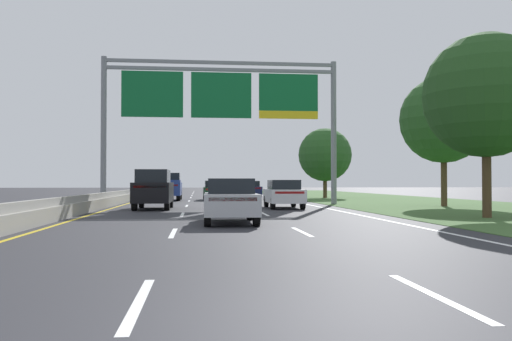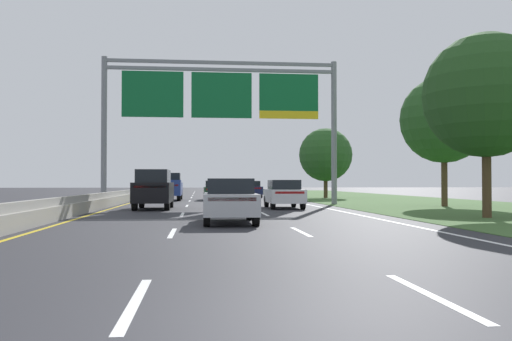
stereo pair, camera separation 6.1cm
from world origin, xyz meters
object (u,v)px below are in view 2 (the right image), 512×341
object	(u,v)px
pickup_truck_blue	(169,187)
car_silver_centre_lane_sedan	(230,200)
car_darkgreen_centre_lane_sedan	(215,190)
car_black_left_lane_suv	(154,189)
roadside_tree_near	(486,95)
car_navy_right_lane_sedan	(251,189)
roadside_tree_mid	(444,120)
roadside_tree_far	(326,155)
car_white_right_lane_sedan	(284,193)
overhead_sign_gantry	(222,101)

from	to	relation	value
pickup_truck_blue	car_silver_centre_lane_sedan	size ratio (longest dim) A/B	1.22
car_darkgreen_centre_lane_sedan	car_silver_centre_lane_sedan	xyz separation A→B (m)	(-0.19, -25.19, 0.00)
pickup_truck_blue	car_black_left_lane_suv	distance (m)	14.51
roadside_tree_near	car_navy_right_lane_sedan	bearing A→B (deg)	102.46
car_darkgreen_centre_lane_sedan	roadside_tree_near	world-z (taller)	roadside_tree_near
pickup_truck_blue	roadside_tree_mid	world-z (taller)	roadside_tree_mid
pickup_truck_blue	roadside_tree_far	xyz separation A→B (m)	(13.89, 4.68, 2.88)
car_silver_centre_lane_sedan	roadside_tree_mid	size ratio (longest dim) A/B	0.57
car_darkgreen_centre_lane_sedan	car_silver_centre_lane_sedan	distance (m)	25.19
roadside_tree_near	car_black_left_lane_suv	bearing A→B (deg)	147.53
pickup_truck_blue	car_navy_right_lane_sedan	distance (m)	10.09
car_black_left_lane_suv	car_navy_right_lane_sedan	bearing A→B (deg)	-18.14
car_white_right_lane_sedan	roadside_tree_mid	world-z (taller)	roadside_tree_mid
car_darkgreen_centre_lane_sedan	car_black_left_lane_suv	bearing A→B (deg)	165.40
car_navy_right_lane_sedan	roadside_tree_mid	distance (m)	22.88
car_navy_right_lane_sedan	car_darkgreen_centre_lane_sedan	bearing A→B (deg)	152.06
car_silver_centre_lane_sedan	car_black_left_lane_suv	bearing A→B (deg)	19.66
pickup_truck_blue	roadside_tree_near	distance (m)	27.53
car_black_left_lane_suv	roadside_tree_near	world-z (taller)	roadside_tree_near
car_white_right_lane_sedan	pickup_truck_blue	bearing A→B (deg)	27.03
car_silver_centre_lane_sedan	car_darkgreen_centre_lane_sedan	bearing A→B (deg)	0.67
pickup_truck_blue	roadside_tree_near	xyz separation A→B (m)	(13.96, -23.41, 3.88)
car_darkgreen_centre_lane_sedan	roadside_tree_near	distance (m)	26.05
car_silver_centre_lane_sedan	car_white_right_lane_sedan	bearing A→B (deg)	-17.36
car_darkgreen_centre_lane_sedan	car_navy_right_lane_sedan	bearing A→B (deg)	-27.67
car_silver_centre_lane_sedan	roadside_tree_far	xyz separation A→B (m)	(10.39, 29.69, 3.14)
car_black_left_lane_suv	roadside_tree_mid	bearing A→B (deg)	-85.28
car_navy_right_lane_sedan	roadside_tree_far	bearing A→B (deg)	-110.13
pickup_truck_blue	car_white_right_lane_sedan	xyz separation A→B (m)	(7.10, -14.24, -0.26)
overhead_sign_gantry	pickup_truck_blue	size ratio (longest dim) A/B	2.79
overhead_sign_gantry	roadside_tree_far	bearing A→B (deg)	54.63
car_white_right_lane_sedan	car_navy_right_lane_sedan	distance (m)	21.27
car_black_left_lane_suv	pickup_truck_blue	bearing A→B (deg)	0.37
overhead_sign_gantry	car_silver_centre_lane_sedan	bearing A→B (deg)	-91.17
pickup_truck_blue	car_white_right_lane_sedan	bearing A→B (deg)	-153.51
roadside_tree_mid	roadside_tree_far	bearing A→B (deg)	99.48
overhead_sign_gantry	car_white_right_lane_sedan	world-z (taller)	overhead_sign_gantry
roadside_tree_far	car_black_left_lane_suv	bearing A→B (deg)	-125.94
car_silver_centre_lane_sedan	roadside_tree_near	distance (m)	11.35
car_white_right_lane_sedan	roadside_tree_near	size ratio (longest dim) A/B	0.59
car_navy_right_lane_sedan	roadside_tree_mid	size ratio (longest dim) A/B	0.57
pickup_truck_blue	roadside_tree_far	bearing A→B (deg)	-71.41
overhead_sign_gantry	pickup_truck_blue	xyz separation A→B (m)	(-3.82, 9.51, -5.54)
car_navy_right_lane_sedan	overhead_sign_gantry	bearing A→B (deg)	167.68
car_navy_right_lane_sedan	car_silver_centre_lane_sedan	size ratio (longest dim) A/B	1.00
car_white_right_lane_sedan	roadside_tree_mid	distance (m)	10.75
roadside_tree_near	roadside_tree_mid	size ratio (longest dim) A/B	0.97
car_navy_right_lane_sedan	car_silver_centre_lane_sedan	xyz separation A→B (m)	(-3.72, -32.04, 0.00)
overhead_sign_gantry	car_black_left_lane_suv	xyz separation A→B (m)	(-3.84, -5.01, -5.52)
pickup_truck_blue	car_black_left_lane_suv	world-z (taller)	pickup_truck_blue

